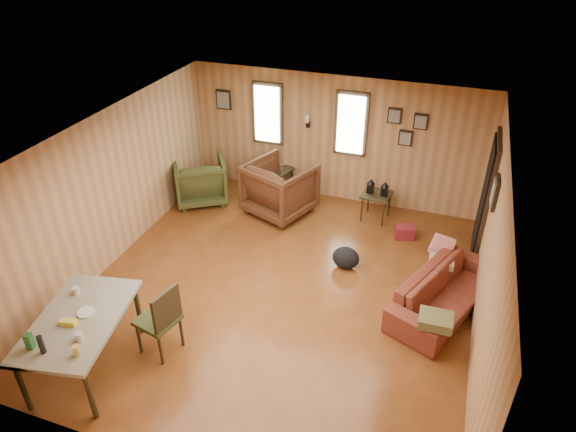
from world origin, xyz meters
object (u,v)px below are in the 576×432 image
(sofa, at_px, (446,286))
(recliner_green, at_px, (200,178))
(recliner_brown, at_px, (280,186))
(dining_table, at_px, (78,324))
(side_table, at_px, (377,193))
(end_table, at_px, (278,176))

(sofa, relative_size, recliner_green, 2.11)
(recliner_brown, bearing_deg, dining_table, 98.46)
(recliner_green, bearing_deg, sofa, 127.98)
(dining_table, bearing_deg, side_table, 49.30)
(side_table, distance_m, dining_table, 5.37)
(recliner_brown, height_order, end_table, recliner_brown)
(recliner_brown, distance_m, dining_table, 4.41)
(sofa, height_order, recliner_brown, recliner_brown)
(recliner_green, height_order, dining_table, dining_table)
(recliner_brown, relative_size, dining_table, 0.64)
(recliner_green, xyz_separation_m, dining_table, (0.64, -4.22, 0.26))
(recliner_brown, bearing_deg, end_table, -46.14)
(sofa, height_order, recliner_green, recliner_green)
(end_table, xyz_separation_m, dining_table, (-0.64, -5.01, 0.37))
(recliner_green, height_order, end_table, recliner_green)
(recliner_green, bearing_deg, side_table, 155.04)
(sofa, xyz_separation_m, recliner_green, (-4.68, 1.65, 0.08))
(end_table, bearing_deg, side_table, -9.80)
(recliner_green, height_order, side_table, recliner_green)
(end_table, distance_m, dining_table, 5.06)
(end_table, height_order, side_table, side_table)
(sofa, xyz_separation_m, dining_table, (-4.04, -2.57, 0.34))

